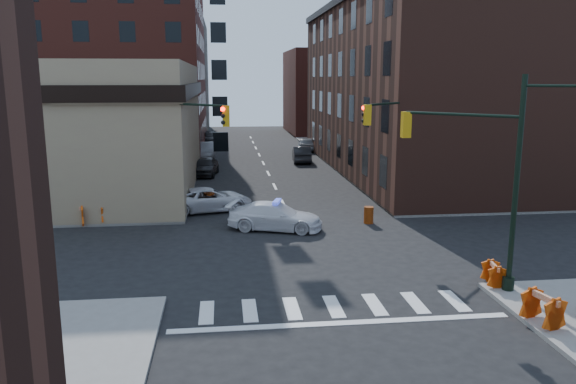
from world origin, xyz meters
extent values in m
plane|color=black|center=(0.00, 0.00, 0.00)|extent=(140.00, 140.00, 0.00)
cube|color=gray|center=(-23.00, 32.75, 0.07)|extent=(34.00, 54.50, 0.15)
cube|color=gray|center=(23.00, 32.75, 0.07)|extent=(34.00, 54.50, 0.15)
cube|color=#907F5E|center=(-17.00, 16.50, 4.50)|extent=(22.00, 22.00, 9.00)
cube|color=#5E251D|center=(-18.50, 40.00, 12.00)|extent=(25.00, 25.00, 24.00)
cube|color=#49261D|center=(13.00, 22.50, 7.00)|extent=(14.00, 34.00, 14.00)
cube|color=brown|center=(-16.00, 62.00, 8.00)|extent=(20.00, 18.00, 16.00)
cube|color=#5E251D|center=(14.00, 58.00, 6.00)|extent=(16.00, 16.00, 12.00)
cylinder|color=black|center=(6.80, -6.30, 4.15)|extent=(0.20, 0.20, 8.00)
cylinder|color=black|center=(6.80, -6.30, 0.40)|extent=(0.44, 0.44, 0.50)
cylinder|color=black|center=(5.21, -4.71, 6.65)|extent=(3.27, 3.27, 0.12)
cube|color=#BF8C0C|center=(3.62, -3.12, 6.15)|extent=(0.35, 0.35, 1.05)
sphere|color=#FF0C05|center=(3.77, -2.96, 6.50)|extent=(0.22, 0.22, 0.22)
sphere|color=black|center=(3.77, -2.96, 6.17)|extent=(0.22, 0.22, 0.22)
sphere|color=black|center=(3.77, -2.96, 5.84)|extent=(0.22, 0.22, 0.22)
cylinder|color=black|center=(7.65, -7.15, 7.75)|extent=(1.91, 1.91, 0.10)
cylinder|color=black|center=(-6.80, 6.30, 4.15)|extent=(0.20, 0.20, 8.00)
cylinder|color=black|center=(-6.80, 6.30, 0.40)|extent=(0.44, 0.44, 0.50)
cylinder|color=black|center=(-5.21, 4.71, 6.65)|extent=(3.27, 3.27, 0.12)
cube|color=#BF8C0C|center=(-3.62, 3.12, 6.15)|extent=(0.35, 0.35, 1.05)
sphere|color=#FF0C05|center=(-3.77, 2.96, 6.50)|extent=(0.22, 0.22, 0.22)
sphere|color=black|center=(-3.77, 2.96, 6.17)|extent=(0.22, 0.22, 0.22)
sphere|color=black|center=(-3.77, 2.96, 5.84)|extent=(0.22, 0.22, 0.22)
cylinder|color=black|center=(6.80, 6.30, 4.15)|extent=(0.20, 0.20, 8.00)
cylinder|color=black|center=(6.80, 6.30, 0.40)|extent=(0.44, 0.44, 0.50)
cylinder|color=black|center=(5.21, 4.71, 6.65)|extent=(3.27, 3.27, 0.12)
cube|color=#BF8C0C|center=(3.62, 3.12, 6.15)|extent=(0.35, 0.35, 1.05)
sphere|color=#FF0C05|center=(3.46, 3.27, 6.50)|extent=(0.22, 0.22, 0.22)
sphere|color=black|center=(3.46, 3.27, 6.17)|extent=(0.22, 0.22, 0.22)
sphere|color=black|center=(3.46, 3.27, 5.84)|extent=(0.22, 0.22, 0.22)
cylinder|color=black|center=(7.50, 26.00, 1.45)|extent=(0.24, 0.24, 2.60)
sphere|color=#8D3F14|center=(7.50, 26.00, 3.50)|extent=(3.00, 3.00, 3.00)
cylinder|color=black|center=(7.50, 34.00, 1.45)|extent=(0.24, 0.24, 2.60)
sphere|color=#8D3F14|center=(7.50, 34.00, 3.50)|extent=(3.00, 3.00, 3.00)
imported|color=white|center=(-1.10, 3.83, 0.73)|extent=(5.44, 3.45, 1.47)
imported|color=silver|center=(-4.73, 8.56, 0.73)|extent=(5.64, 3.53, 1.45)
imported|color=black|center=(-5.28, 21.62, 0.77)|extent=(2.39, 4.74, 1.55)
imported|color=gray|center=(-5.50, 31.79, 0.82)|extent=(1.99, 5.06, 1.64)
imported|color=black|center=(-5.40, 45.74, 0.69)|extent=(2.09, 4.82, 1.38)
imported|color=black|center=(3.76, 28.24, 0.78)|extent=(1.99, 4.82, 1.55)
imported|color=gray|center=(5.50, 36.77, 0.78)|extent=(2.47, 4.81, 1.57)
imported|color=black|center=(-7.52, 9.24, 1.15)|extent=(0.87, 0.77, 2.01)
imported|color=black|center=(-8.62, 9.18, 0.99)|extent=(0.82, 0.64, 1.68)
imported|color=#212932|center=(-13.00, 8.40, 1.13)|extent=(1.24, 0.86, 1.96)
cylinder|color=orange|center=(4.23, 4.55, 0.47)|extent=(0.69, 0.69, 0.95)
cylinder|color=red|center=(-4.72, 8.73, 0.57)|extent=(0.81, 0.81, 1.13)
camera|label=1|loc=(-3.80, -25.29, 8.00)|focal=35.00mm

